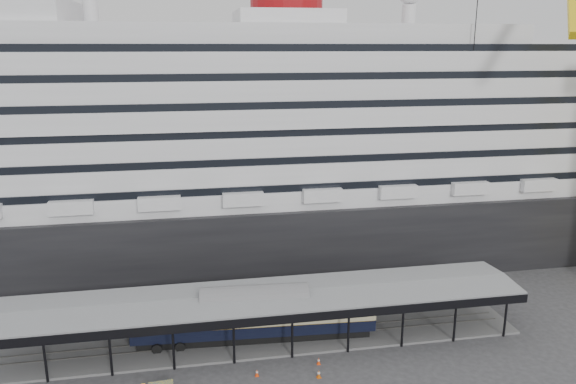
% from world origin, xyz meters
% --- Properties ---
extents(ground, '(200.00, 200.00, 0.00)m').
position_xyz_m(ground, '(0.00, 0.00, 0.00)').
color(ground, '#363638').
rests_on(ground, ground).
extents(cruise_ship, '(130.00, 30.00, 43.90)m').
position_xyz_m(cruise_ship, '(0.05, 32.00, 18.35)').
color(cruise_ship, black).
rests_on(cruise_ship, ground).
extents(platform_canopy, '(56.00, 9.18, 5.30)m').
position_xyz_m(platform_canopy, '(0.00, 5.00, 2.36)').
color(platform_canopy, slate).
rests_on(platform_canopy, ground).
extents(pullman_carriage, '(25.44, 4.79, 24.83)m').
position_xyz_m(pullman_carriage, '(-0.34, 5.00, 2.98)').
color(pullman_carriage, black).
rests_on(pullman_carriage, ground).
extents(traffic_cone_left, '(0.39, 0.39, 0.69)m').
position_xyz_m(traffic_cone_left, '(-1.00, -1.70, 0.34)').
color(traffic_cone_left, '#F9450D').
rests_on(traffic_cone_left, ground).
extents(traffic_cone_mid, '(0.48, 0.48, 0.80)m').
position_xyz_m(traffic_cone_mid, '(4.67, -3.03, 0.40)').
color(traffic_cone_mid, '#D4560B').
rests_on(traffic_cone_mid, ground).
extents(traffic_cone_right, '(0.37, 0.37, 0.69)m').
position_xyz_m(traffic_cone_right, '(5.20, -0.79, 0.34)').
color(traffic_cone_right, '#FA440D').
rests_on(traffic_cone_right, ground).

